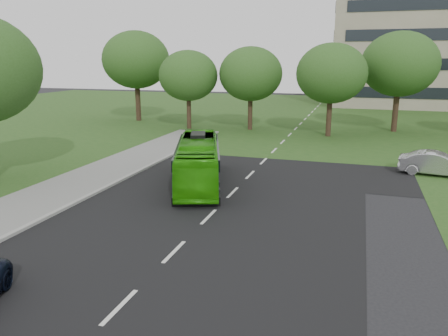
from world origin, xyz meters
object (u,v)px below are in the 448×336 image
tree_park_c (331,73)px  tree_park_a (188,76)px  bus (198,161)px  sedan (437,164)px  tree_park_f (136,60)px  tree_park_d (400,64)px  tree_park_b (251,74)px

tree_park_c → tree_park_a: bearing=177.8°
tree_park_a → tree_park_c: tree_park_c is taller
tree_park_a → bus: 21.74m
tree_park_a → sedan: 26.28m
bus → sedan: size_ratio=2.12×
tree_park_f → tree_park_a: bearing=-26.3°
tree_park_a → tree_park_d: 21.15m
sedan → tree_park_c: bearing=39.0°
tree_park_a → tree_park_f: tree_park_f is taller
tree_park_b → tree_park_c: 8.33m
tree_park_a → tree_park_c: size_ratio=0.94×
tree_park_d → tree_park_f: 28.81m
tree_park_c → sedan: (7.65, -12.78, -5.14)m
tree_park_a → tree_park_f: (-8.12, 4.02, 1.58)m
tree_park_d → tree_park_a: bearing=-168.3°
tree_park_f → sedan: tree_park_f is taller
tree_park_a → tree_park_c: (14.49, -0.56, 0.38)m
tree_park_a → tree_park_d: bearing=11.7°
tree_park_b → sedan: 22.03m
tree_park_c → tree_park_f: size_ratio=0.83×
tree_park_d → tree_park_b: bearing=-167.9°
tree_park_d → bus: size_ratio=1.03×
tree_park_c → bus: tree_park_c is taller
tree_park_c → tree_park_f: 23.11m
tree_park_b → sedan: bearing=-42.7°
tree_park_d → tree_park_f: tree_park_f is taller
tree_park_b → tree_park_c: bearing=-12.3°
tree_park_a → sedan: (22.14, -13.34, -4.77)m
bus → sedan: (13.74, 6.27, -0.59)m
tree_park_c → sedan: bearing=-59.1°
bus → tree_park_d: bearing=43.7°
tree_park_a → tree_park_c: 14.51m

